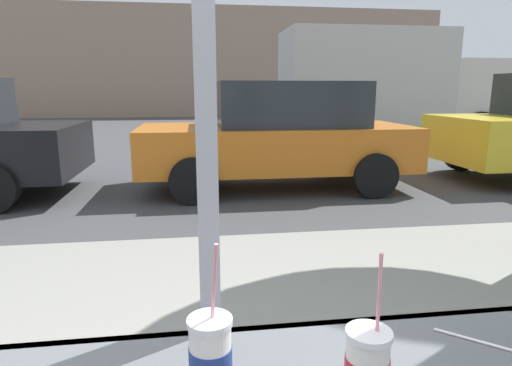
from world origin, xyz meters
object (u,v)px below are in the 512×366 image
Objects in this scene: parked_car_orange at (279,135)px; box_truck at (385,83)px; soda_cup_right at (367,365)px; soda_cup_left at (211,356)px.

box_truck is at bearing 53.51° from parked_car_orange.
box_truck reaches higher than soda_cup_right.
parked_car_orange is (1.26, 5.78, -0.19)m from soda_cup_left.
soda_cup_left reaches higher than soda_cup_right.
box_truck is at bearing 64.42° from soda_cup_left.
soda_cup_right is at bearing -11.13° from soda_cup_left.
soda_cup_left is at bearing -102.31° from parked_car_orange.
soda_cup_right is 5.92m from parked_car_orange.
parked_car_orange is at bearing 80.56° from soda_cup_right.
parked_car_orange is 7.23m from box_truck.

